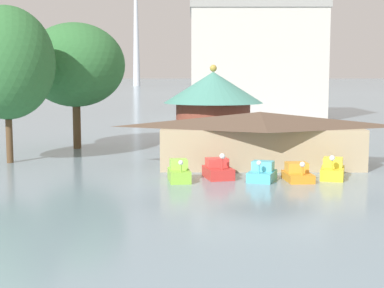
# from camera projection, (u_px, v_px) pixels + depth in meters

# --- Properties ---
(pedal_boat_lime) EXTENTS (1.68, 2.71, 1.58)m
(pedal_boat_lime) POSITION_uv_depth(u_px,v_px,m) (179.00, 173.00, 39.08)
(pedal_boat_lime) COLOR #8CCC3F
(pedal_boat_lime) RESTS_ON ground
(pedal_boat_red) EXTENTS (2.23, 2.86, 1.87)m
(pedal_boat_red) POSITION_uv_depth(u_px,v_px,m) (218.00, 170.00, 40.20)
(pedal_boat_red) COLOR red
(pedal_boat_red) RESTS_ON ground
(pedal_boat_cyan) EXTENTS (2.30, 2.74, 1.52)m
(pedal_boat_cyan) POSITION_uv_depth(u_px,v_px,m) (262.00, 173.00, 39.21)
(pedal_boat_cyan) COLOR #4CB7CC
(pedal_boat_cyan) RESTS_ON ground
(pedal_boat_orange) EXTENTS (1.89, 2.80, 1.47)m
(pedal_boat_orange) POSITION_uv_depth(u_px,v_px,m) (297.00, 174.00, 39.25)
(pedal_boat_orange) COLOR orange
(pedal_boat_orange) RESTS_ON ground
(pedal_boat_yellow) EXTENTS (2.22, 3.08, 1.76)m
(pedal_boat_yellow) POSITION_uv_depth(u_px,v_px,m) (333.00, 170.00, 40.10)
(pedal_boat_yellow) COLOR yellow
(pedal_boat_yellow) RESTS_ON ground
(boathouse) EXTENTS (16.42, 7.12, 4.24)m
(boathouse) POSITION_uv_depth(u_px,v_px,m) (260.00, 138.00, 45.36)
(boathouse) COLOR tan
(boathouse) RESTS_ON ground
(green_roof_pavilion) EXTENTS (9.98, 9.98, 8.08)m
(green_roof_pavilion) POSITION_uv_depth(u_px,v_px,m) (213.00, 103.00, 58.34)
(green_roof_pavilion) COLOR brown
(green_roof_pavilion) RESTS_ON ground
(shoreline_tree_tall_left) EXTENTS (7.66, 7.66, 12.57)m
(shoreline_tree_tall_left) POSITION_uv_depth(u_px,v_px,m) (7.00, 63.00, 46.34)
(shoreline_tree_tall_left) COLOR brown
(shoreline_tree_tall_left) RESTS_ON ground
(shoreline_tree_mid) EXTENTS (9.42, 9.42, 12.02)m
(shoreline_tree_mid) POSITION_uv_depth(u_px,v_px,m) (75.00, 65.00, 55.44)
(shoreline_tree_mid) COLOR brown
(shoreline_tree_mid) RESTS_ON ground
(background_building_block) EXTENTS (21.12, 17.60, 18.07)m
(background_building_block) POSITION_uv_depth(u_px,v_px,m) (255.00, 63.00, 95.76)
(background_building_block) COLOR beige
(background_building_block) RESTS_ON ground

